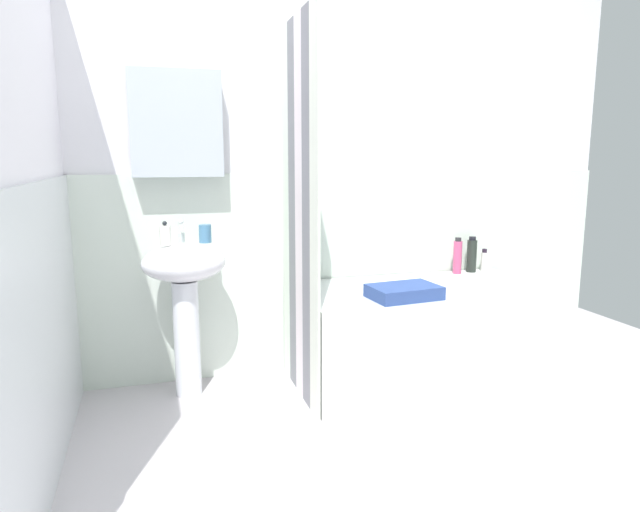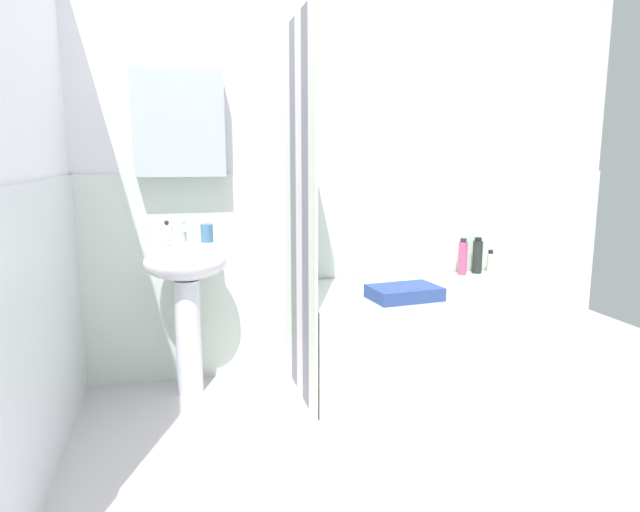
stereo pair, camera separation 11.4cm
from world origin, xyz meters
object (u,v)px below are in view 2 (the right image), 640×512
object	(u,v)px
toothbrush_cup	(207,233)
shampoo_bottle	(490,262)
sink	(186,284)
conditioner_bottle	(463,257)
bathtub	(422,335)
body_wash_bottle	(477,256)
towel_folded	(404,293)
soap_dispenser	(167,234)

from	to	relation	value
toothbrush_cup	shampoo_bottle	size ratio (longest dim) A/B	0.67
sink	conditioner_bottle	distance (m)	1.71
bathtub	shampoo_bottle	bearing A→B (deg)	26.03
toothbrush_cup	body_wash_bottle	size ratio (longest dim) A/B	0.42
shampoo_bottle	body_wash_bottle	distance (m)	0.10
shampoo_bottle	towel_folded	bearing A→B (deg)	-148.01
body_wash_bottle	towel_folded	distance (m)	0.88
toothbrush_cup	body_wash_bottle	xyz separation A→B (m)	(1.70, 0.09, -0.22)
toothbrush_cup	conditioner_bottle	size ratio (longest dim) A/B	0.42
sink	soap_dispenser	bearing A→B (deg)	177.25
bathtub	body_wash_bottle	world-z (taller)	body_wash_bottle
sink	towel_folded	xyz separation A→B (m)	(1.11, -0.38, -0.02)
soap_dispenser	toothbrush_cup	bearing A→B (deg)	8.63
soap_dispenser	sink	bearing A→B (deg)	-2.75
sink	bathtub	size ratio (longest dim) A/B	0.60
toothbrush_cup	bathtub	bearing A→B (deg)	-9.84
body_wash_bottle	towel_folded	xyz separation A→B (m)	(-0.72, -0.51, -0.08)
conditioner_bottle	soap_dispenser	bearing A→B (deg)	-176.81
bathtub	conditioner_bottle	world-z (taller)	conditioner_bottle
bathtub	shampoo_bottle	world-z (taller)	shampoo_bottle
sink	bathtub	world-z (taller)	sink
soap_dispenser	toothbrush_cup	size ratio (longest dim) A/B	1.30
toothbrush_cup	sink	bearing A→B (deg)	-163.48
conditioner_bottle	towel_folded	xyz separation A→B (m)	(-0.60, -0.49, -0.08)
toothbrush_cup	towel_folded	xyz separation A→B (m)	(0.98, -0.42, -0.29)
toothbrush_cup	soap_dispenser	bearing A→B (deg)	-171.37
toothbrush_cup	bathtub	size ratio (longest dim) A/B	0.07
body_wash_bottle	conditioner_bottle	world-z (taller)	conditioner_bottle
sink	towel_folded	world-z (taller)	sink
soap_dispenser	body_wash_bottle	bearing A→B (deg)	3.60
toothbrush_cup	shampoo_bottle	world-z (taller)	toothbrush_cup
soap_dispenser	bathtub	distance (m)	1.54
shampoo_bottle	conditioner_bottle	distance (m)	0.21
sink	shampoo_bottle	world-z (taller)	sink
shampoo_bottle	body_wash_bottle	xyz separation A→B (m)	(-0.09, 0.00, 0.04)
conditioner_bottle	towel_folded	bearing A→B (deg)	-140.99
shampoo_bottle	conditioner_bottle	world-z (taller)	conditioner_bottle
soap_dispenser	conditioner_bottle	world-z (taller)	soap_dispenser
shampoo_bottle	conditioner_bottle	xyz separation A→B (m)	(-0.21, -0.02, 0.04)
sink	towel_folded	distance (m)	1.17
toothbrush_cup	towel_folded	size ratio (longest dim) A/B	0.27
soap_dispenser	body_wash_bottle	size ratio (longest dim) A/B	0.55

